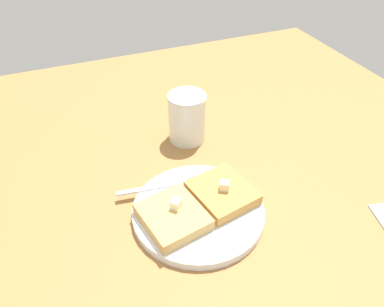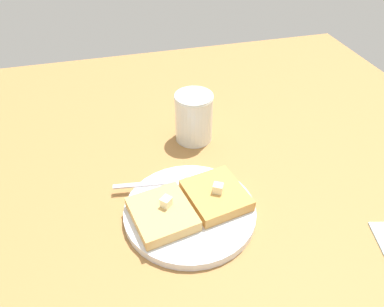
% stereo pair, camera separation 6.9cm
% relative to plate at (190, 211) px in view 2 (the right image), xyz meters
% --- Properties ---
extents(table_surface, '(1.13, 1.13, 0.02)m').
position_rel_plate_xyz_m(table_surface, '(-0.09, -0.11, -0.02)').
color(table_surface, '#9D6D3A').
rests_on(table_surface, ground).
extents(plate, '(0.22, 0.22, 0.02)m').
position_rel_plate_xyz_m(plate, '(0.00, 0.00, 0.00)').
color(plate, silver).
rests_on(plate, table_surface).
extents(toast_slice_left, '(0.11, 0.12, 0.02)m').
position_rel_plate_xyz_m(toast_slice_left, '(-0.05, -0.01, 0.02)').
color(toast_slice_left, '#C48D44').
rests_on(toast_slice_left, plate).
extents(toast_slice_middle, '(0.11, 0.12, 0.02)m').
position_rel_plate_xyz_m(toast_slice_middle, '(0.05, 0.01, 0.02)').
color(toast_slice_middle, tan).
rests_on(toast_slice_middle, plate).
extents(butter_pat_primary, '(0.02, 0.02, 0.02)m').
position_rel_plate_xyz_m(butter_pat_primary, '(-0.05, -0.01, 0.03)').
color(butter_pat_primary, beige).
rests_on(butter_pat_primary, toast_slice_left).
extents(butter_pat_secondary, '(0.02, 0.02, 0.02)m').
position_rel_plate_xyz_m(butter_pat_secondary, '(0.04, 0.00, 0.03)').
color(butter_pat_secondary, '#F9F1C7').
rests_on(butter_pat_secondary, toast_slice_middle).
extents(fork, '(0.16, 0.03, 0.00)m').
position_rel_plate_xyz_m(fork, '(0.03, -0.07, 0.01)').
color(fork, silver).
rests_on(fork, plate).
extents(syrup_jar, '(0.08, 0.08, 0.10)m').
position_rel_plate_xyz_m(syrup_jar, '(-0.06, -0.21, 0.04)').
color(syrup_jar, '#36180C').
rests_on(syrup_jar, table_surface).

